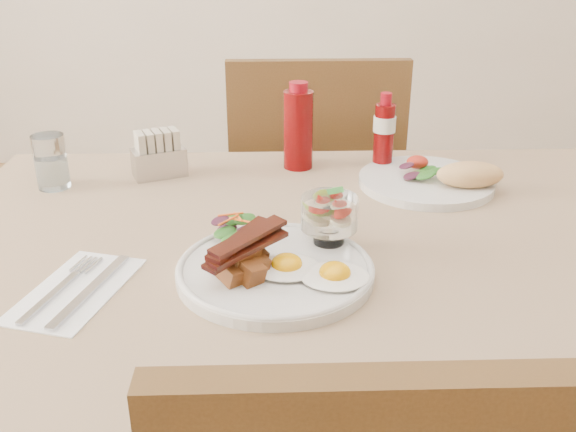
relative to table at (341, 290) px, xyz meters
name	(u,v)px	position (x,y,z in m)	size (l,w,h in m)	color
table	(341,290)	(0.00, 0.00, 0.00)	(1.33, 0.88, 0.75)	brown
chair_far	(313,205)	(0.00, 0.66, -0.14)	(0.42, 0.42, 0.93)	brown
main_plate	(275,271)	(-0.11, -0.10, 0.10)	(0.28, 0.28, 0.02)	silver
fried_eggs	(310,270)	(-0.06, -0.13, 0.11)	(0.18, 0.13, 0.03)	white
bacon_potato_pile	(245,256)	(-0.15, -0.13, 0.13)	(0.12, 0.12, 0.06)	brown
side_salad	(235,230)	(-0.17, -0.02, 0.12)	(0.08, 0.08, 0.04)	#184E15
fruit_cup	(329,213)	(-0.03, -0.03, 0.15)	(0.09, 0.09, 0.09)	white
second_plate	(436,179)	(0.20, 0.22, 0.11)	(0.26, 0.26, 0.06)	silver
ketchup_bottle	(298,128)	(-0.06, 0.34, 0.17)	(0.07, 0.07, 0.18)	#5A0506
hot_sauce_bottle	(384,133)	(0.11, 0.33, 0.16)	(0.05, 0.05, 0.16)	#5A0506
sugar_caddy	(159,156)	(-0.33, 0.30, 0.13)	(0.11, 0.09, 0.09)	#ADACB1
water_glass	(51,165)	(-0.52, 0.25, 0.13)	(0.06, 0.06, 0.10)	white
napkin_cutlery	(77,290)	(-0.38, -0.14, 0.09)	(0.16, 0.23, 0.01)	white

